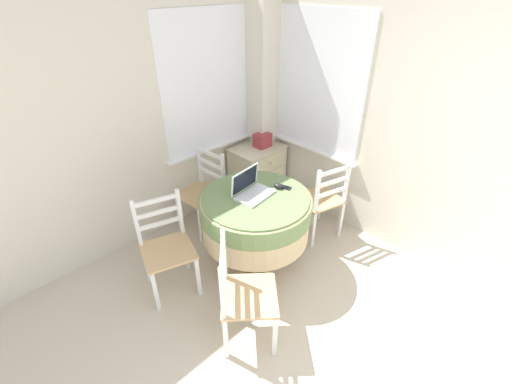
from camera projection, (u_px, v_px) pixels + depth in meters
The scene contains 11 objects.
corner_room_shell at pixel (279, 133), 2.97m from camera, with size 4.36×4.87×2.55m.
round_dining_table at pixel (256, 214), 3.13m from camera, with size 1.02×1.02×0.78m.
laptop at pixel (251, 190), 3.04m from camera, with size 0.37×0.28×0.23m.
computer_mouse at pixel (278, 186), 3.14m from camera, with size 0.06×0.09×0.05m.
cell_phone at pixel (285, 187), 3.16m from camera, with size 0.09×0.13×0.01m.
dining_chair_near_back_window at pixel (204, 192), 3.71m from camera, with size 0.44×0.45×0.92m.
dining_chair_near_right_window at pixel (321, 200), 3.58m from camera, with size 0.51×0.50×0.92m.
dining_chair_camera_near at pixel (243, 295), 2.51m from camera, with size 0.59×0.59×0.92m.
dining_chair_left_flank at pixel (167, 248), 2.95m from camera, with size 0.52×0.51×0.92m.
corner_cabinet at pixel (257, 172), 4.30m from camera, with size 0.62×0.47×0.69m.
storage_box at pixel (262, 140), 4.09m from camera, with size 0.18×0.15×0.16m.
Camera 1 is at (-0.85, 0.04, 2.44)m, focal length 24.00 mm.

